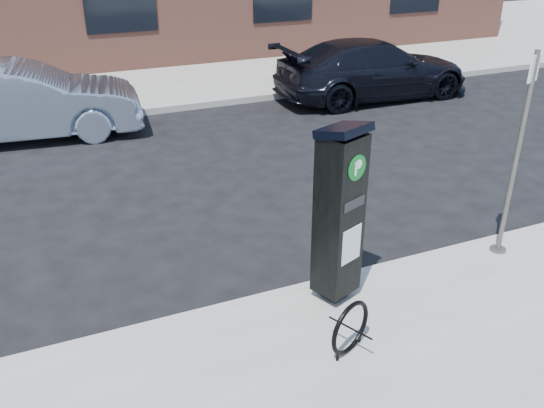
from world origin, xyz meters
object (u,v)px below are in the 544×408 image
sign_pole (516,159)px  car_silver (21,102)px  bike_rack (350,328)px  car_dark (373,69)px  parking_kiosk (339,213)px

sign_pole → car_silver: sign_pole is taller
sign_pole → car_silver: 9.54m
car_silver → sign_pole: bearing=-137.6°
bike_rack → car_dark: car_dark is taller
parking_kiosk → car_silver: 8.35m
parking_kiosk → car_silver: parking_kiosk is taller
parking_kiosk → sign_pole: bearing=-20.0°
sign_pole → car_dark: sign_pole is taller
parking_kiosk → car_silver: size_ratio=0.45×
car_silver → car_dark: car_silver is taller
parking_kiosk → sign_pole: sign_pole is taller
parking_kiosk → bike_rack: (-0.33, -0.91, -0.81)m
bike_rack → car_silver: bearing=83.3°
car_silver → parking_kiosk: bearing=-151.9°
parking_kiosk → car_dark: 9.18m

